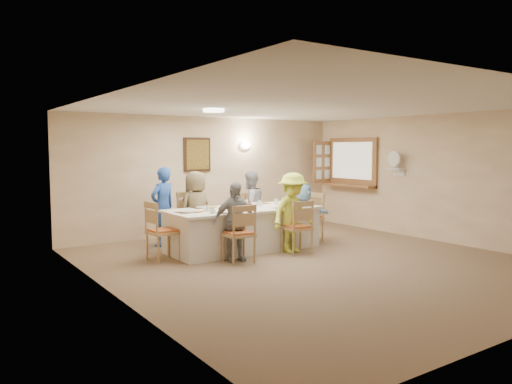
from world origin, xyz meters
TOP-DOWN VIEW (x-y plane):
  - ground at (0.00, 0.00)m, footprint 7.00×7.00m
  - room_walls at (0.00, 0.00)m, footprint 7.00×7.00m
  - wall_picture at (-0.30, 3.46)m, footprint 0.62×0.05m
  - wall_sconce at (0.90, 3.44)m, footprint 0.26×0.09m
  - ceiling_light at (-1.00, 1.50)m, footprint 0.36×0.36m
  - serving_hatch at (3.21, 2.40)m, footprint 0.06×1.50m
  - hatch_sill at (3.09, 2.40)m, footprint 0.30×1.50m
  - shutter_door at (2.95, 3.16)m, footprint 0.55×0.04m
  - fan_shelf at (3.13, 1.05)m, footprint 0.22×0.36m
  - desk_fan at (3.10, 1.05)m, footprint 0.30×0.30m
  - dining_table at (-0.39, 1.53)m, footprint 2.80×1.18m
  - chair_back_left at (-0.99, 2.33)m, footprint 0.51×0.51m
  - chair_back_right at (0.21, 2.33)m, footprint 0.50×0.50m
  - chair_front_left at (-0.99, 0.73)m, footprint 0.50×0.50m
  - chair_front_right at (0.21, 0.73)m, footprint 0.51×0.51m
  - chair_left_end at (-1.94, 1.53)m, footprint 0.50×0.50m
  - chair_right_end at (1.16, 1.53)m, footprint 0.48×0.48m
  - diner_back_left at (-0.99, 2.21)m, footprint 0.86×0.71m
  - diner_back_right at (0.21, 2.21)m, footprint 0.79×0.68m
  - diner_front_left at (-0.99, 0.85)m, footprint 0.84×0.52m
  - diner_front_right at (0.21, 0.85)m, footprint 1.05×0.76m
  - diner_right_end at (1.03, 1.53)m, footprint 1.12×0.50m
  - caregiver at (-1.44, 2.68)m, footprint 0.76×0.68m
  - placemat_fl at (-0.99, 1.11)m, footprint 0.33×0.25m
  - plate_fl at (-0.99, 1.11)m, footprint 0.25×0.25m
  - napkin_fl at (-0.81, 1.06)m, footprint 0.15×0.15m
  - placemat_fr at (0.21, 1.11)m, footprint 0.35×0.26m
  - plate_fr at (0.21, 1.11)m, footprint 0.23×0.23m
  - napkin_fr at (0.39, 1.06)m, footprint 0.14×0.14m
  - placemat_bl at (-0.99, 1.95)m, footprint 0.34×0.25m
  - plate_bl at (-0.99, 1.95)m, footprint 0.25×0.25m
  - napkin_bl at (-0.81, 1.90)m, footprint 0.15×0.15m
  - placemat_br at (0.21, 1.95)m, footprint 0.33×0.25m
  - plate_br at (0.21, 1.95)m, footprint 0.23×0.23m
  - napkin_br at (0.39, 1.90)m, footprint 0.13×0.13m
  - placemat_le at (-1.49, 1.53)m, footprint 0.38×0.28m
  - plate_le at (-1.49, 1.53)m, footprint 0.25×0.25m
  - napkin_le at (-1.31, 1.48)m, footprint 0.15×0.15m
  - placemat_re at (0.73, 1.53)m, footprint 0.33×0.25m
  - plate_re at (0.73, 1.53)m, footprint 0.23×0.23m
  - napkin_re at (0.91, 1.48)m, footprint 0.14×0.14m
  - teacup_a at (-1.20, 1.21)m, footprint 0.17×0.17m
  - teacup_b at (0.02, 2.02)m, footprint 0.14×0.14m
  - bowl_a at (-0.62, 1.31)m, footprint 0.24×0.24m
  - bowl_b at (-0.01, 1.79)m, footprint 0.21×0.21m
  - condiment_ketchup at (-0.48, 1.55)m, footprint 0.11×0.11m
  - condiment_brown at (-0.30, 1.59)m, footprint 0.15×0.15m
  - condiment_malt at (-0.28, 1.47)m, footprint 0.13×0.13m
  - drinking_glass at (-0.54, 1.58)m, footprint 0.07×0.07m

SIDE VIEW (x-z plane):
  - ground at x=0.00m, z-range 0.00..0.00m
  - dining_table at x=-0.39m, z-range 0.00..0.76m
  - chair_back_right at x=0.21m, z-range 0.00..0.94m
  - chair_front_right at x=0.21m, z-range 0.00..0.95m
  - chair_front_left at x=-0.99m, z-range 0.00..0.95m
  - chair_right_end at x=1.16m, z-range 0.00..0.95m
  - chair_left_end at x=-1.94m, z-range 0.00..0.99m
  - chair_back_left at x=-0.99m, z-range 0.00..1.02m
  - diner_right_end at x=1.03m, z-range 0.00..1.15m
  - diner_front_left at x=-0.99m, z-range 0.00..1.29m
  - diner_back_right at x=0.21m, z-range 0.00..1.39m
  - diner_front_right at x=0.21m, z-range 0.00..1.41m
  - diner_back_left at x=-0.99m, z-range 0.00..1.42m
  - caregiver at x=-1.44m, z-range 0.00..1.48m
  - placemat_fl at x=-0.99m, z-range 0.76..0.77m
  - placemat_fr at x=0.21m, z-range 0.76..0.77m
  - placemat_bl at x=-0.99m, z-range 0.76..0.77m
  - placemat_br at x=0.21m, z-range 0.76..0.77m
  - placemat_le at x=-1.49m, z-range 0.76..0.77m
  - placemat_re at x=0.73m, z-range 0.76..0.77m
  - napkin_fl at x=-0.81m, z-range 0.77..0.77m
  - napkin_fr at x=0.39m, z-range 0.77..0.77m
  - napkin_bl at x=-0.81m, z-range 0.77..0.77m
  - napkin_br at x=0.39m, z-range 0.77..0.77m
  - napkin_le at x=-1.31m, z-range 0.77..0.77m
  - napkin_re at x=0.91m, z-range 0.77..0.77m
  - plate_fl at x=-0.99m, z-range 0.77..0.78m
  - plate_fr at x=0.21m, z-range 0.77..0.78m
  - plate_bl at x=-0.99m, z-range 0.77..0.78m
  - plate_br at x=0.21m, z-range 0.77..0.78m
  - plate_le at x=-1.49m, z-range 0.77..0.78m
  - plate_re at x=0.73m, z-range 0.77..0.78m
  - bowl_b at x=-0.01m, z-range 0.76..0.81m
  - bowl_a at x=-0.62m, z-range 0.76..0.82m
  - teacup_a at x=-1.20m, z-range 0.76..0.84m
  - teacup_b at x=0.02m, z-range 0.76..0.84m
  - drinking_glass at x=-0.54m, z-range 0.76..0.87m
  - condiment_malt at x=-0.28m, z-range 0.76..0.90m
  - condiment_brown at x=-0.30m, z-range 0.76..0.98m
  - condiment_ketchup at x=-0.48m, z-range 0.76..0.98m
  - hatch_sill at x=3.09m, z-range 0.95..1.00m
  - fan_shelf at x=3.13m, z-range 1.39..1.41m
  - serving_hatch at x=3.21m, z-range 0.92..2.08m
  - shutter_door at x=2.95m, z-range 1.00..2.00m
  - room_walls at x=0.00m, z-range -1.99..5.01m
  - desk_fan at x=3.10m, z-range 1.41..1.69m
  - wall_picture at x=-0.30m, z-range 1.34..2.06m
  - wall_sconce at x=0.90m, z-range 1.81..1.99m
  - ceiling_light at x=-1.00m, z-range 2.45..2.50m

